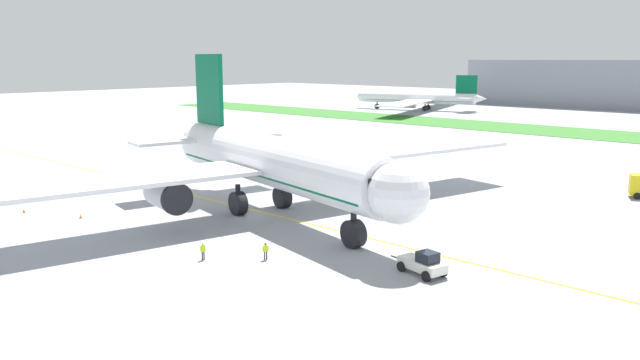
{
  "coord_description": "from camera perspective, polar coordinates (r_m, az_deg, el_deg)",
  "views": [
    {
      "loc": [
        55.69,
        -47.47,
        18.31
      ],
      "look_at": [
        5.79,
        6.37,
        4.12
      ],
      "focal_mm": 35.2,
      "sensor_mm": 36.0,
      "label": 1
    }
  ],
  "objects": [
    {
      "name": "pushback_tug",
      "position": [
        55.19,
        9.35,
        -7.5
      ],
      "size": [
        6.26,
        3.06,
        2.16
      ],
      "color": "white",
      "rests_on": "ground"
    },
    {
      "name": "traffic_cone_near_nose",
      "position": [
        84.04,
        -25.32,
        -2.52
      ],
      "size": [
        0.36,
        0.36,
        0.58
      ],
      "color": "#F2590C",
      "rests_on": "ground"
    },
    {
      "name": "airliner_foreground",
      "position": [
        73.73,
        -4.49,
        1.64
      ],
      "size": [
        49.67,
        77.82,
        18.97
      ],
      "color": "white",
      "rests_on": "ground"
    },
    {
      "name": "parked_airliner_far_left",
      "position": [
        231.83,
        9.11,
        7.35
      ],
      "size": [
        46.43,
        77.17,
        12.77
      ],
      "color": "white",
      "rests_on": "ground"
    },
    {
      "name": "ground_crew_marshaller_front",
      "position": [
        59.32,
        -10.6,
        -6.24
      ],
      "size": [
        0.26,
        0.57,
        1.61
      ],
      "color": "black",
      "rests_on": "ground"
    },
    {
      "name": "traffic_cone_port_wing",
      "position": [
        78.52,
        -20.93,
        -3.07
      ],
      "size": [
        0.36,
        0.36,
        0.58
      ],
      "color": "#F2590C",
      "rests_on": "ground"
    },
    {
      "name": "ground_crew_wingwalker_port",
      "position": [
        58.58,
        -4.97,
        -6.32
      ],
      "size": [
        0.43,
        0.48,
        1.6
      ],
      "color": "black",
      "rests_on": "ground"
    },
    {
      "name": "ground_plane",
      "position": [
        75.43,
        -6.54,
        -3.18
      ],
      "size": [
        600.0,
        600.0,
        0.0
      ],
      "primitive_type": "plane",
      "color": "#9399A0",
      "rests_on": "ground"
    },
    {
      "name": "grass_median_strip",
      "position": [
        169.63,
        23.45,
        3.86
      ],
      "size": [
        320.0,
        24.0,
        0.1
      ],
      "primitive_type": "cube",
      "color": "#38722D",
      "rests_on": "ground"
    },
    {
      "name": "terminal_building",
      "position": [
        260.44,
        24.44,
        7.93
      ],
      "size": [
        104.03,
        20.0,
        18.0
      ],
      "primitive_type": "cube",
      "color": "gray",
      "rests_on": "ground"
    },
    {
      "name": "apron_taxi_line",
      "position": [
        76.72,
        -5.39,
        -2.91
      ],
      "size": [
        280.0,
        0.36,
        0.01
      ],
      "primitive_type": "cube",
      "color": "yellow",
      "rests_on": "ground"
    }
  ]
}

